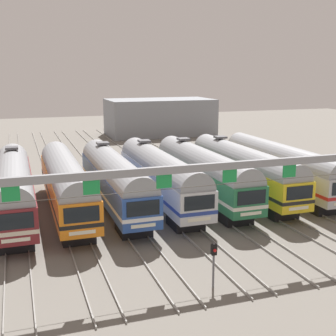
% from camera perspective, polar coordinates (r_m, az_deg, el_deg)
% --- Properties ---
extents(ground_plane, '(160.00, 160.00, 0.00)m').
position_cam_1_polar(ground_plane, '(40.40, -0.99, -4.58)').
color(ground_plane, slate).
extents(track_bed, '(25.97, 70.00, 0.15)m').
position_cam_1_polar(track_bed, '(56.31, -6.28, 0.29)').
color(track_bed, gray).
rests_on(track_bed, ground).
extents(commuter_train_maroon, '(2.88, 18.06, 5.05)m').
position_cam_1_polar(commuter_train_maroon, '(37.92, -18.91, -2.18)').
color(commuter_train_maroon, maroon).
rests_on(commuter_train_maroon, ground).
extents(commuter_train_orange, '(2.88, 18.06, 4.77)m').
position_cam_1_polar(commuter_train_orange, '(38.09, -12.78, -1.75)').
color(commuter_train_orange, orange).
rests_on(commuter_train_orange, ground).
extents(commuter_train_blue, '(2.88, 18.06, 5.05)m').
position_cam_1_polar(commuter_train_blue, '(38.69, -6.77, -1.31)').
color(commuter_train_blue, '#284C9E').
rests_on(commuter_train_blue, ground).
extents(commuter_train_silver, '(2.88, 18.06, 5.05)m').
position_cam_1_polar(commuter_train_silver, '(39.70, -1.00, -0.87)').
color(commuter_train_silver, silver).
rests_on(commuter_train_silver, ground).
extents(commuter_train_green, '(2.88, 18.06, 5.05)m').
position_cam_1_polar(commuter_train_green, '(41.09, 4.42, -0.45)').
color(commuter_train_green, '#236B42').
rests_on(commuter_train_green, ground).
extents(commuter_train_yellow, '(2.88, 18.06, 5.05)m').
position_cam_1_polar(commuter_train_yellow, '(42.83, 9.44, -0.06)').
color(commuter_train_yellow, gold).
rests_on(commuter_train_yellow, ground).
extents(commuter_train_stainless, '(2.88, 18.06, 4.77)m').
position_cam_1_polar(commuter_train_stainless, '(44.87, 14.05, 0.30)').
color(commuter_train_stainless, '#B2B5BA').
rests_on(commuter_train_stainless, ground).
extents(catenary_gantry, '(29.71, 0.44, 6.97)m').
position_cam_1_polar(catenary_gantry, '(26.87, 7.79, -1.39)').
color(catenary_gantry, gray).
rests_on(catenary_gantry, ground).
extents(yard_signal_mast, '(0.28, 0.35, 2.56)m').
position_cam_1_polar(yard_signal_mast, '(25.10, 5.80, -11.10)').
color(yard_signal_mast, '#59595E').
rests_on(yard_signal_mast, ground).
extents(maintenance_building, '(18.90, 10.00, 6.51)m').
position_cam_1_polar(maintenance_building, '(82.99, -1.04, 6.46)').
color(maintenance_building, gray).
rests_on(maintenance_building, ground).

